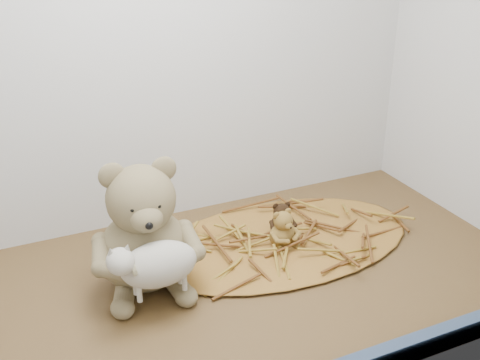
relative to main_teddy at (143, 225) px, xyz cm
name	(u,v)px	position (x,y,z in cm)	size (l,w,h in cm)	color
alcove_shell	(180,25)	(9.22, 2.31, 32.97)	(120.40, 60.20, 90.40)	#402916
straw_bed	(281,240)	(28.73, 2.23, -11.49)	(56.26, 32.67, 1.09)	brown
main_teddy	(143,225)	(0.00, 0.00, 0.00)	(19.41, 20.48, 24.07)	#837450
toy_lamb	(159,264)	(0.00, -8.62, -2.93)	(16.75, 10.22, 10.82)	silver
mini_teddy_tan	(282,227)	(27.71, 0.15, -7.05)	(6.28, 6.63, 7.79)	olive
mini_teddy_brown	(281,217)	(29.75, 4.30, -7.41)	(5.69, 6.01, 7.06)	black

